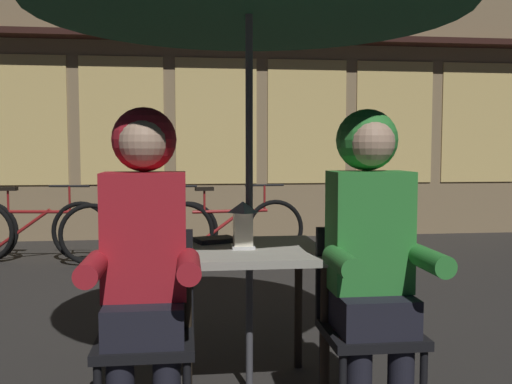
% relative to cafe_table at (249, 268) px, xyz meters
% --- Properties ---
extents(cafe_table, '(0.72, 0.72, 0.74)m').
position_rel_cafe_table_xyz_m(cafe_table, '(0.00, 0.00, 0.00)').
color(cafe_table, '#B2AD9E').
rests_on(cafe_table, ground_plane).
extents(lantern, '(0.11, 0.11, 0.23)m').
position_rel_cafe_table_xyz_m(lantern, '(-0.03, -0.02, 0.22)').
color(lantern, white).
rests_on(lantern, cafe_table).
extents(chair_left, '(0.40, 0.40, 0.87)m').
position_rel_cafe_table_xyz_m(chair_left, '(-0.48, -0.37, -0.15)').
color(chair_left, black).
rests_on(chair_left, ground_plane).
extents(chair_right, '(0.40, 0.40, 0.87)m').
position_rel_cafe_table_xyz_m(chair_right, '(0.48, -0.37, -0.15)').
color(chair_right, black).
rests_on(chair_right, ground_plane).
extents(person_left_hooded, '(0.45, 0.56, 1.40)m').
position_rel_cafe_table_xyz_m(person_left_hooded, '(-0.48, -0.43, 0.21)').
color(person_left_hooded, black).
rests_on(person_left_hooded, ground_plane).
extents(person_right_hooded, '(0.45, 0.56, 1.40)m').
position_rel_cafe_table_xyz_m(person_right_hooded, '(0.48, -0.43, 0.21)').
color(person_right_hooded, black).
rests_on(person_right_hooded, ground_plane).
extents(shopfront_building, '(10.00, 0.93, 6.20)m').
position_rel_cafe_table_xyz_m(shopfront_building, '(0.11, 5.39, 2.45)').
color(shopfront_building, '#937A56').
rests_on(shopfront_building, ground_plane).
extents(bicycle_second, '(1.67, 0.29, 0.84)m').
position_rel_cafe_table_xyz_m(bicycle_second, '(-1.95, 3.67, -0.29)').
color(bicycle_second, black).
rests_on(bicycle_second, ground_plane).
extents(bicycle_third, '(1.68, 0.19, 0.84)m').
position_rel_cafe_table_xyz_m(bicycle_third, '(-0.80, 3.40, -0.29)').
color(bicycle_third, black).
rests_on(bicycle_third, ground_plane).
extents(bicycle_fourth, '(1.67, 0.25, 0.84)m').
position_rel_cafe_table_xyz_m(bicycle_fourth, '(0.17, 3.47, -0.29)').
color(bicycle_fourth, black).
rests_on(bicycle_fourth, ground_plane).
extents(book, '(0.23, 0.19, 0.02)m').
position_rel_cafe_table_xyz_m(book, '(-0.16, 0.18, 0.11)').
color(book, black).
rests_on(book, cafe_table).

